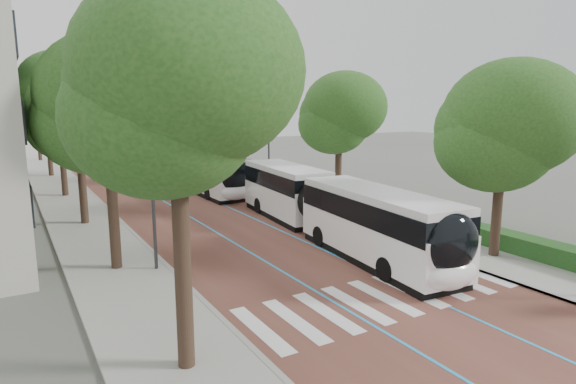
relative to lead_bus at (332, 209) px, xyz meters
name	(u,v)px	position (x,y,z in m)	size (l,w,h in m)	color
ground	(398,309)	(-3.07, -8.18, -1.63)	(160.00, 160.00, 0.00)	#51544C
road	(131,171)	(-3.07, 31.82, -1.62)	(11.00, 140.00, 0.02)	#572E27
sidewalk_left	(51,176)	(-10.57, 31.82, -1.57)	(4.00, 140.00, 0.12)	gray
sidewalk_right	(199,166)	(4.43, 31.82, -1.57)	(4.00, 140.00, 0.12)	gray
kerb_left	(73,174)	(-8.67, 31.82, -1.57)	(0.20, 140.00, 0.14)	gray
kerb_right	(183,167)	(2.53, 31.82, -1.57)	(0.20, 140.00, 0.14)	gray
zebra_crossing	(383,297)	(-2.87, -7.18, -1.60)	(10.55, 3.60, 0.01)	silver
lane_line_left	(115,172)	(-4.67, 31.82, -1.60)	(0.12, 126.00, 0.01)	#2A97D2
lane_line_right	(146,170)	(-1.47, 31.82, -1.60)	(0.12, 126.00, 0.01)	#2A97D2
hedge	(555,253)	(6.03, -8.18, -1.11)	(1.20, 14.00, 0.80)	#164118
streetlight_far	(267,131)	(3.55, 13.82, 3.19)	(1.82, 0.20, 8.00)	#2F2F32
lamp_post_left	(152,174)	(-9.17, -0.18, 2.49)	(0.14, 0.14, 8.00)	#2F2F32
trees_left	(63,106)	(-10.57, 16.68, 5.17)	(6.02, 60.66, 10.19)	black
trees_right	(301,116)	(4.63, 10.52, 4.45)	(6.01, 47.49, 8.61)	black
lead_bus	(332,209)	(0.00, 0.00, 0.00)	(4.14, 18.54, 3.20)	black
bus_queued_0	(207,172)	(-0.60, 16.20, 0.00)	(2.68, 12.43, 3.20)	white
bus_queued_1	(157,157)	(-0.92, 29.26, 0.00)	(3.05, 12.49, 3.20)	white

